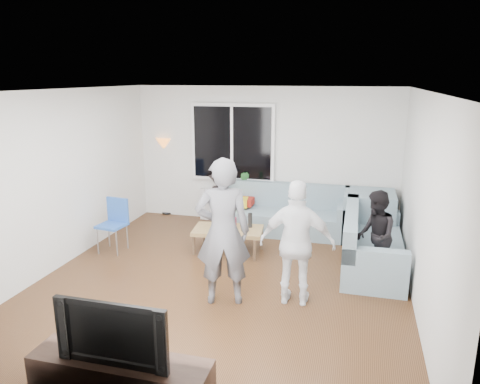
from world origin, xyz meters
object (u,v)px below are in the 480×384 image
(player_right, at_px, (297,243))
(tv_console, at_px, (121,381))
(sofa_back_section, at_px, (283,210))
(spectator_back, at_px, (220,198))
(sofa_right_section, at_px, (373,240))
(coffee_table, at_px, (228,240))
(television, at_px, (117,328))
(spectator_right, at_px, (375,236))
(floor_lamp, at_px, (166,177))
(side_chair, at_px, (112,226))
(player_left, at_px, (223,232))

(player_right, xyz_separation_m, tv_console, (-1.21, -2.19, -0.57))
(sofa_back_section, height_order, spectator_back, spectator_back)
(sofa_right_section, relative_size, coffee_table, 1.82)
(spectator_back, relative_size, television, 1.11)
(coffee_table, bearing_deg, spectator_right, -10.93)
(player_right, relative_size, tv_console, 0.99)
(floor_lamp, height_order, player_right, player_right)
(side_chair, bearing_deg, player_right, -9.46)
(floor_lamp, distance_m, player_right, 4.39)
(sofa_back_section, xyz_separation_m, sofa_right_section, (1.55, -1.18, 0.00))
(player_left, relative_size, television, 1.85)
(sofa_right_section, relative_size, player_right, 1.27)
(sofa_back_section, xyz_separation_m, floor_lamp, (-2.52, 0.51, 0.36))
(side_chair, bearing_deg, sofa_right_section, 13.72)
(sofa_back_section, bearing_deg, side_chair, -146.98)
(sofa_right_section, xyz_separation_m, spectator_right, (0.00, -0.44, 0.21))
(player_left, distance_m, tv_console, 2.14)
(sofa_back_section, xyz_separation_m, television, (-0.61, -4.77, 0.30))
(coffee_table, xyz_separation_m, side_chair, (-1.82, -0.44, 0.23))
(sofa_back_section, relative_size, player_left, 1.24)
(coffee_table, relative_size, side_chair, 1.28)
(player_left, bearing_deg, spectator_right, -164.65)
(sofa_right_section, height_order, spectator_back, spectator_back)
(side_chair, bearing_deg, spectator_back, 59.23)
(player_left, relative_size, spectator_back, 1.67)
(side_chair, distance_m, tv_console, 3.68)
(spectator_right, height_order, spectator_back, spectator_right)
(side_chair, xyz_separation_m, television, (1.91, -3.14, 0.30))
(coffee_table, distance_m, spectator_right, 2.33)
(coffee_table, height_order, spectator_right, spectator_right)
(side_chair, distance_m, television, 3.68)
(side_chair, xyz_separation_m, spectator_right, (4.07, 0.01, 0.21))
(player_left, relative_size, spectator_right, 1.45)
(sofa_right_section, xyz_separation_m, side_chair, (-4.07, -0.45, 0.01))
(side_chair, height_order, player_left, player_left)
(sofa_right_section, xyz_separation_m, coffee_table, (-2.25, -0.01, -0.22))
(floor_lamp, bearing_deg, sofa_back_section, -11.43)
(spectator_right, bearing_deg, side_chair, -98.39)
(tv_console, bearing_deg, sofa_right_section, 58.89)
(spectator_back, xyz_separation_m, television, (0.60, -4.80, 0.17))
(spectator_right, xyz_separation_m, television, (-2.16, -3.14, 0.09))
(player_right, xyz_separation_m, spectator_right, (0.95, 0.95, -0.15))
(spectator_back, bearing_deg, coffee_table, -80.72)
(sofa_right_section, bearing_deg, player_right, 145.61)
(sofa_back_section, distance_m, spectator_right, 2.26)
(coffee_table, relative_size, player_left, 0.59)
(spectator_back, xyz_separation_m, tv_console, (0.60, -4.80, -0.33))
(sofa_right_section, distance_m, player_left, 2.49)
(floor_lamp, relative_size, spectator_right, 1.22)
(sofa_back_section, bearing_deg, television, -97.28)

